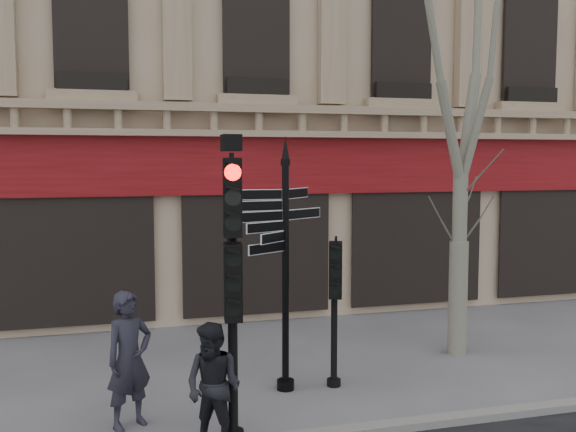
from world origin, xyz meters
name	(u,v)px	position (x,y,z in m)	size (l,w,h in m)	color
ground	(326,398)	(0.00, 0.00, 0.00)	(80.00, 80.00, 0.00)	#59595E
kerb	(359,431)	(0.00, -1.40, 0.06)	(80.00, 0.25, 0.12)	gray
building	(206,0)	(0.00, 12.48, 8.99)	(28.00, 15.52, 18.00)	tan
fingerpost	(285,221)	(-0.51, 0.54, 2.76)	(2.21, 2.21, 4.10)	black
traffic_signal_main	(232,250)	(-1.69, -1.12, 2.56)	(0.49, 0.38, 4.05)	black
traffic_signal_secondary	(334,286)	(0.30, 0.48, 1.68)	(0.48, 0.41, 2.41)	black
plane_tree	(464,41)	(3.18, 1.52, 5.92)	(3.17, 3.17, 8.43)	gray
pedestrian_a	(129,359)	(-2.99, -0.28, 0.96)	(0.70, 0.46, 1.92)	#24232E
pedestrian_b	(213,387)	(-1.98, -1.30, 0.83)	(0.80, 0.63, 1.66)	black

